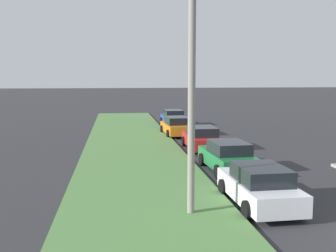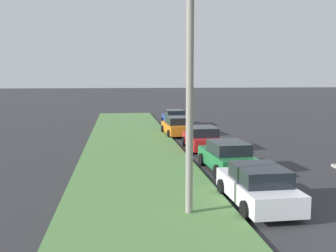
{
  "view_description": "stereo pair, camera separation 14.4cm",
  "coord_description": "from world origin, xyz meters",
  "px_view_note": "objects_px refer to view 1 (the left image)",
  "views": [
    {
      "loc": [
        -8.77,
        8.02,
        4.58
      ],
      "look_at": [
        12.86,
        5.14,
        1.86
      ],
      "focal_mm": 42.76,
      "sensor_mm": 36.0,
      "label": 1
    },
    {
      "loc": [
        -8.79,
        7.88,
        4.58
      ],
      "look_at": [
        12.86,
        5.14,
        1.86
      ],
      "focal_mm": 42.76,
      "sensor_mm": 36.0,
      "label": 2
    }
  ],
  "objects_px": {
    "parked_car_red": "(202,138)",
    "streetlight": "(203,82)",
    "parked_car_white": "(259,186)",
    "parked_car_orange": "(177,126)",
    "parked_car_green": "(228,157)",
    "parked_car_blue": "(173,118)"
  },
  "relations": [
    {
      "from": "parked_car_red",
      "to": "streetlight",
      "type": "bearing_deg",
      "value": 167.73
    },
    {
      "from": "parked_car_white",
      "to": "parked_car_red",
      "type": "bearing_deg",
      "value": -2.99
    },
    {
      "from": "streetlight",
      "to": "parked_car_orange",
      "type": "bearing_deg",
      "value": -6.2
    },
    {
      "from": "parked_car_green",
      "to": "parked_car_red",
      "type": "distance_m",
      "value": 5.77
    },
    {
      "from": "parked_car_green",
      "to": "parked_car_blue",
      "type": "distance_m",
      "value": 18.37
    },
    {
      "from": "parked_car_orange",
      "to": "parked_car_red",
      "type": "bearing_deg",
      "value": -177.43
    },
    {
      "from": "parked_car_green",
      "to": "streetlight",
      "type": "bearing_deg",
      "value": 153.7
    },
    {
      "from": "parked_car_green",
      "to": "parked_car_red",
      "type": "xyz_separation_m",
      "value": [
        5.77,
        0.02,
        0.0
      ]
    },
    {
      "from": "parked_car_blue",
      "to": "parked_car_red",
      "type": "bearing_deg",
      "value": 178.41
    },
    {
      "from": "parked_car_green",
      "to": "parked_car_blue",
      "type": "relative_size",
      "value": 1.01
    },
    {
      "from": "parked_car_orange",
      "to": "parked_car_blue",
      "type": "bearing_deg",
      "value": -9.22
    },
    {
      "from": "streetlight",
      "to": "parked_car_blue",
      "type": "bearing_deg",
      "value": -6.15
    },
    {
      "from": "parked_car_blue",
      "to": "streetlight",
      "type": "bearing_deg",
      "value": 172.43
    },
    {
      "from": "parked_car_white",
      "to": "parked_car_green",
      "type": "xyz_separation_m",
      "value": [
        5.24,
        -0.36,
        0.0
      ]
    },
    {
      "from": "parked_car_white",
      "to": "parked_car_red",
      "type": "distance_m",
      "value": 11.02
    },
    {
      "from": "parked_car_green",
      "to": "parked_car_red",
      "type": "height_order",
      "value": "same"
    },
    {
      "from": "parked_car_green",
      "to": "streetlight",
      "type": "height_order",
      "value": "streetlight"
    },
    {
      "from": "parked_car_red",
      "to": "parked_car_orange",
      "type": "height_order",
      "value": "same"
    },
    {
      "from": "parked_car_red",
      "to": "parked_car_blue",
      "type": "relative_size",
      "value": 0.99
    },
    {
      "from": "parked_car_white",
      "to": "parked_car_orange",
      "type": "height_order",
      "value": "same"
    },
    {
      "from": "parked_car_white",
      "to": "parked_car_blue",
      "type": "xyz_separation_m",
      "value": [
        23.62,
        -0.38,
        0.0
      ]
    },
    {
      "from": "parked_car_red",
      "to": "parked_car_orange",
      "type": "relative_size",
      "value": 0.98
    }
  ]
}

